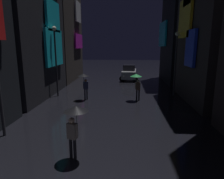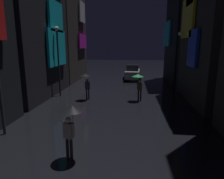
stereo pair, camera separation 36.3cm
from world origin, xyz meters
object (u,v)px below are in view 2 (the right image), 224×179
Objects in this scene: pedestrian_near_crossing_black at (86,79)px; streetlamp_right_far at (179,56)px; pedestrian_midstreet_centre_green at (138,80)px; pedestrian_midstreet_left_black at (71,117)px; car_distant at (133,73)px; streetlamp_left_far at (58,54)px.

streetlamp_right_far is at bearing 14.92° from pedestrian_near_crossing_black.
pedestrian_midstreet_centre_green is 0.39× the size of streetlamp_right_far.
streetlamp_right_far reaches higher than pedestrian_near_crossing_black.
pedestrian_near_crossing_black is 1.00× the size of pedestrian_midstreet_left_black.
pedestrian_midstreet_centre_green is at bearing -149.98° from streetlamp_right_far.
car_distant is (2.34, 18.61, -0.74)m from pedestrian_midstreet_left_black.
pedestrian_midstreet_centre_green is 0.50× the size of car_distant.
streetlamp_left_far reaches higher than pedestrian_midstreet_left_black.
pedestrian_near_crossing_black is 0.37× the size of streetlamp_left_far.
streetlamp_left_far reaches higher than pedestrian_near_crossing_black.
streetlamp_left_far is 1.08× the size of streetlamp_right_far.
car_distant is 0.73× the size of streetlamp_left_far.
streetlamp_left_far is 10.04m from streetlamp_right_far.
car_distant is (3.72, 10.09, -0.74)m from pedestrian_near_crossing_black.
pedestrian_midstreet_centre_green is at bearing 0.77° from pedestrian_near_crossing_black.
pedestrian_near_crossing_black is 0.39× the size of streetlamp_right_far.
pedestrian_near_crossing_black reaches higher than car_distant.
pedestrian_midstreet_centre_green is at bearing 72.42° from pedestrian_midstreet_left_black.
pedestrian_midstreet_centre_green is 7.02m from streetlamp_left_far.
streetlamp_left_far is at bearing -175.04° from streetlamp_right_far.
pedestrian_midstreet_left_black is at bearing -80.77° from pedestrian_near_crossing_black.
car_distant is at bearing 69.73° from pedestrian_near_crossing_black.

